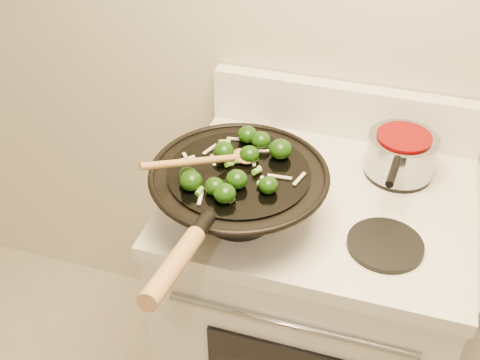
% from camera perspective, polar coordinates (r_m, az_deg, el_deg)
% --- Properties ---
extents(stove, '(0.78, 0.67, 1.08)m').
position_cam_1_polar(stove, '(1.90, 6.62, -11.78)').
color(stove, white).
rests_on(stove, ground).
extents(wok, '(0.43, 0.71, 0.23)m').
position_cam_1_polar(wok, '(1.44, -0.16, -1.12)').
color(wok, black).
rests_on(wok, stove).
extents(stirfry, '(0.32, 0.30, 0.05)m').
position_cam_1_polar(stirfry, '(1.40, -0.27, 1.47)').
color(stirfry, black).
rests_on(stirfry, wok).
extents(wooden_spoon, '(0.22, 0.26, 0.10)m').
position_cam_1_polar(wooden_spoon, '(1.40, -2.27, 1.99)').
color(wooden_spoon, '#A87A42').
rests_on(wooden_spoon, wok).
extents(saucepan, '(0.19, 0.30, 0.11)m').
position_cam_1_polar(saucepan, '(1.66, 15.03, 2.47)').
color(saucepan, '#96999F').
rests_on(saucepan, stove).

